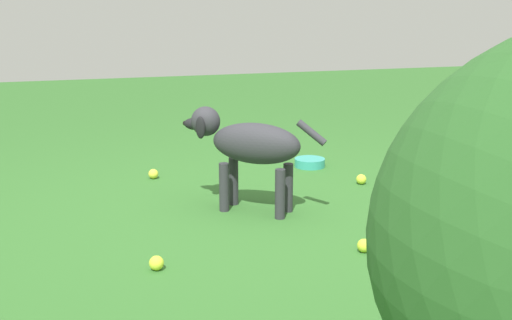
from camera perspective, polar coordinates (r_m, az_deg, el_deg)
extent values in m
plane|color=#2D6026|center=(3.38, 0.45, -5.81)|extent=(14.00, 14.00, 0.00)
ellipsoid|color=#2D2D33|center=(3.47, 0.00, 1.52)|extent=(0.53, 0.49, 0.23)
cylinder|color=#2D2D33|center=(3.55, -2.94, -2.50)|extent=(0.06, 0.06, 0.28)
cylinder|color=#2D2D33|center=(3.66, -2.06, -1.95)|extent=(0.06, 0.06, 0.28)
cylinder|color=#2D2D33|center=(3.42, 2.21, -3.12)|extent=(0.06, 0.06, 0.28)
cylinder|color=#2D2D33|center=(3.54, 2.94, -2.54)|extent=(0.06, 0.06, 0.28)
ellipsoid|color=#2D2D33|center=(3.58, -4.63, 3.55)|extent=(0.23, 0.23, 0.17)
ellipsoid|color=black|center=(3.62, -5.70, 3.30)|extent=(0.14, 0.14, 0.07)
sphere|color=black|center=(3.64, -6.47, 3.36)|extent=(0.03, 0.03, 0.03)
ellipsoid|color=black|center=(3.51, -5.09, 2.97)|extent=(0.07, 0.06, 0.13)
ellipsoid|color=black|center=(3.65, -3.92, 3.43)|extent=(0.07, 0.06, 0.13)
cylinder|color=#2D2D33|center=(3.35, 5.10, 2.50)|extent=(0.16, 0.14, 0.14)
sphere|color=yellow|center=(4.27, -9.36, -1.26)|extent=(0.07, 0.07, 0.07)
sphere|color=#CDDF35|center=(2.85, -9.08, -9.28)|extent=(0.07, 0.07, 0.07)
sphere|color=#C6DA36|center=(4.15, 9.59, -1.75)|extent=(0.07, 0.07, 0.07)
sphere|color=#C3D732|center=(3.04, 9.84, -7.71)|extent=(0.07, 0.07, 0.07)
cylinder|color=teal|center=(4.54, 4.93, -0.24)|extent=(0.22, 0.22, 0.06)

